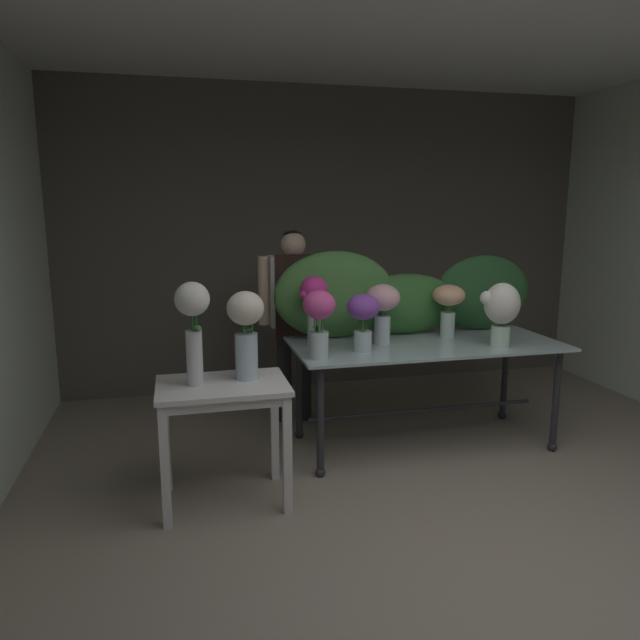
{
  "coord_description": "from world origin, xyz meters",
  "views": [
    {
      "loc": [
        -1.5,
        -2.09,
        1.78
      ],
      "look_at": [
        -0.6,
        1.58,
        1.04
      ],
      "focal_mm": 33.11,
      "sensor_mm": 36.0,
      "label": 1
    }
  ],
  "objects": [
    {
      "name": "vase_peach_freesia",
      "position": [
        0.48,
        1.93,
        1.05
      ],
      "size": [
        0.24,
        0.24,
        0.41
      ],
      "color": "silver",
      "rests_on": "display_table_glass"
    },
    {
      "name": "vase_violet_anemones",
      "position": [
        -0.27,
        1.68,
        1.04
      ],
      "size": [
        0.23,
        0.23,
        0.4
      ],
      "color": "silver",
      "rests_on": "display_table_glass"
    },
    {
      "name": "florist",
      "position": [
        -0.58,
        2.55,
        0.97
      ],
      "size": [
        0.58,
        0.24,
        1.58
      ],
      "color": "#232328",
      "rests_on": "ground"
    },
    {
      "name": "ceiling_slab",
      "position": [
        0.0,
        1.79,
        2.94
      ],
      "size": [
        5.42,
        3.69,
        0.12
      ],
      "primitive_type": "cube",
      "color": "silver",
      "rests_on": "wall_back"
    },
    {
      "name": "vase_white_roses_tall",
      "position": [
        -1.42,
        1.28,
        1.13
      ],
      "size": [
        0.2,
        0.2,
        0.61
      ],
      "color": "silver",
      "rests_on": "side_table_white"
    },
    {
      "name": "vase_magenta_ranunculus",
      "position": [
        -0.57,
        1.89,
        1.12
      ],
      "size": [
        0.21,
        0.19,
        0.51
      ],
      "color": "silver",
      "rests_on": "display_table_glass"
    },
    {
      "name": "vase_cream_lisianthus_tall",
      "position": [
        -1.11,
        1.34,
        1.05
      ],
      "size": [
        0.22,
        0.22,
        0.53
      ],
      "color": "silver",
      "rests_on": "side_table_white"
    },
    {
      "name": "ground_plane",
      "position": [
        0.0,
        1.79,
        0.0
      ],
      "size": [
        7.86,
        7.86,
        0.0
      ],
      "primitive_type": "plane",
      "color": "gray"
    },
    {
      "name": "display_table_glass",
      "position": [
        0.25,
        1.81,
        0.67
      ],
      "size": [
        1.96,
        0.89,
        0.8
      ],
      "color": "#A9C2C5",
      "rests_on": "ground"
    },
    {
      "name": "wall_back",
      "position": [
        0.0,
        3.57,
        1.44
      ],
      "size": [
        5.3,
        0.12,
        2.88
      ],
      "primitive_type": "cube",
      "color": "#5B564C",
      "rests_on": "ground"
    },
    {
      "name": "vase_blush_lilies",
      "position": [
        -0.07,
        1.85,
        1.07
      ],
      "size": [
        0.25,
        0.25,
        0.44
      ],
      "color": "silver",
      "rests_on": "display_table_glass"
    },
    {
      "name": "vase_fuchsia_stock",
      "position": [
        -0.62,
        1.55,
        1.07
      ],
      "size": [
        0.21,
        0.21,
        0.45
      ],
      "color": "silver",
      "rests_on": "display_table_glass"
    },
    {
      "name": "vase_ivory_hydrangea",
      "position": [
        0.71,
        1.57,
        1.06
      ],
      "size": [
        0.28,
        0.25,
        0.46
      ],
      "color": "silver",
      "rests_on": "display_table_glass"
    },
    {
      "name": "side_table_white",
      "position": [
        -1.27,
        1.28,
        0.64
      ],
      "size": [
        0.77,
        0.54,
        0.75
      ],
      "color": "white",
      "rests_on": "ground"
    },
    {
      "name": "foliage_backdrop",
      "position": [
        0.14,
        2.14,
        1.09
      ],
      "size": [
        2.1,
        0.28,
        0.66
      ],
      "color": "#477F3D",
      "rests_on": "display_table_glass"
    }
  ]
}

